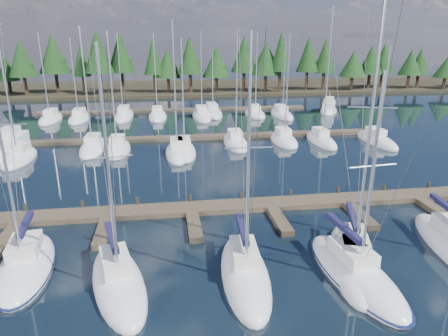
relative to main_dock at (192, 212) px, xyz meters
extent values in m
plane|color=black|center=(0.00, 12.64, -0.20)|extent=(260.00, 260.00, 0.00)
cube|color=#2A2517|center=(0.00, 72.64, 0.10)|extent=(220.00, 30.00, 0.60)
cube|color=#4A3F2E|center=(0.00, 0.64, 0.00)|extent=(44.00, 2.00, 0.40)
cube|color=#4A3F2E|center=(-12.00, -2.36, 0.00)|extent=(0.90, 4.00, 0.40)
cube|color=#4A3F2E|center=(-6.00, -2.36, 0.00)|extent=(0.90, 4.00, 0.40)
cube|color=#4A3F2E|center=(0.00, -2.36, 0.00)|extent=(0.90, 4.00, 0.40)
cube|color=#4A3F2E|center=(6.00, -2.36, 0.00)|extent=(0.90, 4.00, 0.40)
cube|color=#4A3F2E|center=(12.00, -2.36, 0.00)|extent=(0.90, 4.00, 0.40)
cube|color=#4A3F2E|center=(18.00, -2.36, 0.00)|extent=(0.90, 4.00, 0.40)
cylinder|color=#2E2519|center=(-12.00, 1.64, 0.25)|extent=(0.26, 0.26, 0.90)
cylinder|color=#2E2519|center=(-8.00, 1.64, 0.25)|extent=(0.26, 0.26, 0.90)
cylinder|color=#2E2519|center=(-4.00, 1.64, 0.25)|extent=(0.26, 0.26, 0.90)
cylinder|color=#2E2519|center=(0.00, 1.64, 0.25)|extent=(0.26, 0.26, 0.90)
cylinder|color=#2E2519|center=(4.00, 1.64, 0.25)|extent=(0.26, 0.26, 0.90)
cylinder|color=#2E2519|center=(8.00, 1.64, 0.25)|extent=(0.26, 0.26, 0.90)
cylinder|color=#2E2519|center=(12.00, 1.64, 0.25)|extent=(0.26, 0.26, 0.90)
cylinder|color=#2E2519|center=(16.00, 1.64, 0.25)|extent=(0.26, 0.26, 0.90)
cylinder|color=#2E2519|center=(20.00, 1.64, 0.25)|extent=(0.26, 0.26, 0.90)
cube|color=#4A3F2E|center=(0.00, 22.64, 0.00)|extent=(50.00, 1.80, 0.40)
cube|color=#4A3F2E|center=(0.00, 42.64, 0.00)|extent=(46.00, 1.80, 0.40)
ellipsoid|color=silver|center=(-9.68, -5.98, -0.05)|extent=(3.69, 7.95, 1.90)
cube|color=silver|center=(-9.73, -5.60, 1.15)|extent=(1.83, 2.62, 0.70)
cylinder|color=silver|center=(-9.64, -6.37, 7.51)|extent=(0.18, 0.18, 13.43)
cylinder|color=silver|center=(-9.83, -4.69, 1.90)|extent=(0.50, 3.37, 0.12)
cube|color=#161439|center=(-9.83, -4.69, 2.05)|extent=(0.71, 3.24, 0.30)
cylinder|color=#3F3F44|center=(-9.87, -4.34, 7.36)|extent=(0.49, 4.07, 13.73)
ellipsoid|color=#0B163B|center=(-9.68, -5.98, 0.02)|extent=(3.83, 8.26, 0.18)
ellipsoid|color=silver|center=(-4.40, -8.33, -0.05)|extent=(4.44, 8.41, 1.90)
cube|color=silver|center=(-4.50, -7.94, 1.15)|extent=(1.99, 2.84, 0.70)
cylinder|color=silver|center=(-4.30, -8.72, 6.44)|extent=(0.19, 0.19, 11.29)
cylinder|color=silver|center=(-4.74, -7.00, 1.90)|extent=(0.98, 3.46, 0.12)
cube|color=#161439|center=(-4.74, -7.00, 2.05)|extent=(1.17, 3.36, 0.30)
cylinder|color=silver|center=(-4.30, -8.72, 7.01)|extent=(2.24, 0.63, 0.07)
cylinder|color=#3F3F44|center=(-3.88, -10.39, 6.29)|extent=(0.88, 3.38, 11.60)
cylinder|color=#3F3F44|center=(-4.82, -6.65, 6.29)|extent=(1.08, 4.16, 11.60)
ellipsoid|color=silver|center=(2.31, -8.47, -0.05)|extent=(3.06, 8.52, 1.90)
cube|color=silver|center=(2.34, -8.06, 1.15)|extent=(1.56, 2.76, 0.70)
cylinder|color=silver|center=(2.28, -8.89, 6.67)|extent=(0.17, 0.17, 11.76)
cylinder|color=silver|center=(2.40, -7.05, 1.90)|extent=(0.35, 3.69, 0.12)
cube|color=#161439|center=(2.40, -7.05, 2.05)|extent=(0.57, 3.53, 0.30)
cylinder|color=silver|center=(2.28, -8.89, 7.26)|extent=(2.28, 0.21, 0.07)
cylinder|color=#3F3F44|center=(2.17, -10.69, 6.52)|extent=(0.26, 3.62, 12.07)
cylinder|color=#3F3F44|center=(2.42, -6.68, 6.52)|extent=(0.31, 4.46, 12.07)
ellipsoid|color=silver|center=(8.24, -9.28, -0.05)|extent=(3.71, 8.88, 1.90)
cube|color=silver|center=(8.20, -8.85, 1.15)|extent=(1.84, 2.91, 0.70)
cylinder|color=silver|center=(8.29, -9.71, 5.83)|extent=(0.18, 0.18, 10.06)
cylinder|color=silver|center=(8.10, -7.82, 1.90)|extent=(0.50, 3.79, 0.12)
cube|color=#161439|center=(8.10, -7.82, 2.05)|extent=(0.71, 3.65, 0.30)
cylinder|color=silver|center=(8.29, -9.71, 6.33)|extent=(2.57, 0.33, 0.07)
cylinder|color=#3F3F44|center=(8.47, -11.56, 5.68)|extent=(0.40, 3.73, 10.37)
cylinder|color=#3F3F44|center=(8.06, -7.43, 5.68)|extent=(0.49, 4.59, 10.37)
ellipsoid|color=#0B163B|center=(8.24, -9.28, 0.02)|extent=(3.86, 9.24, 0.18)
ellipsoid|color=silver|center=(8.77, -7.94, -0.05)|extent=(5.32, 9.46, 1.90)
cube|color=silver|center=(8.91, -7.51, 1.15)|extent=(2.29, 3.22, 0.70)
cylinder|color=silver|center=(8.63, -8.37, 8.20)|extent=(0.20, 0.20, 14.80)
cylinder|color=silver|center=(9.24, -6.47, 1.90)|extent=(1.35, 3.84, 0.12)
cube|color=#161439|center=(9.24, -6.47, 2.05)|extent=(1.51, 3.74, 0.30)
cylinder|color=silver|center=(8.63, -8.37, 8.94)|extent=(2.30, 0.80, 0.07)
cylinder|color=#3F3F44|center=(8.03, -10.23, 8.05)|extent=(1.24, 3.76, 15.11)
cylinder|color=#3F3F44|center=(9.37, -6.08, 8.05)|extent=(1.52, 4.62, 15.11)
cylinder|color=silver|center=(15.80, -5.97, 1.90)|extent=(0.78, 4.12, 0.12)
cube|color=#161439|center=(15.80, -5.97, 2.05)|extent=(0.98, 3.97, 0.30)
ellipsoid|color=silver|center=(-17.07, 16.07, -0.05)|extent=(2.77, 7.69, 1.90)
cube|color=silver|center=(-17.07, 16.45, 1.15)|extent=(1.52, 2.46, 0.70)
cylinder|color=silver|center=(-17.07, 15.68, 6.42)|extent=(0.16, 0.16, 11.25)
ellipsoid|color=silver|center=(-10.03, 19.09, -0.05)|extent=(2.76, 8.55, 1.90)
cube|color=silver|center=(-10.03, 19.52, 1.15)|extent=(1.52, 2.73, 0.70)
cylinder|color=silver|center=(-10.03, 18.66, 7.03)|extent=(0.16, 0.16, 12.46)
ellipsoid|color=silver|center=(-7.18, 18.18, -0.05)|extent=(2.82, 7.64, 1.90)
cube|color=silver|center=(-7.18, 18.56, 1.15)|extent=(1.55, 2.44, 0.70)
cylinder|color=silver|center=(-7.18, 17.80, 6.80)|extent=(0.16, 0.16, 12.01)
ellipsoid|color=silver|center=(-0.53, 15.78, -0.05)|extent=(2.52, 8.40, 1.90)
cube|color=silver|center=(-0.53, 16.20, 1.15)|extent=(1.38, 2.69, 0.70)
cylinder|color=silver|center=(-0.53, 15.36, 7.32)|extent=(0.16, 0.16, 13.06)
ellipsoid|color=silver|center=(0.31, 16.21, -0.05)|extent=(2.46, 7.85, 1.90)
cube|color=silver|center=(0.31, 16.60, 1.15)|extent=(1.35, 2.51, 0.70)
cylinder|color=silver|center=(0.31, 15.81, 6.46)|extent=(0.16, 0.16, 11.33)
ellipsoid|color=silver|center=(6.60, 19.13, -0.05)|extent=(2.69, 8.18, 1.90)
cube|color=silver|center=(6.60, 19.54, 1.15)|extent=(1.48, 2.62, 0.70)
cylinder|color=silver|center=(6.60, 18.72, 6.82)|extent=(0.16, 0.16, 12.06)
ellipsoid|color=silver|center=(12.68, 19.35, -0.05)|extent=(2.81, 7.21, 1.90)
cube|color=silver|center=(12.68, 19.71, 1.15)|extent=(1.55, 2.31, 0.70)
cylinder|color=silver|center=(12.68, 18.99, 6.70)|extent=(0.16, 0.16, 11.80)
ellipsoid|color=silver|center=(17.21, 18.55, -0.05)|extent=(2.43, 8.06, 1.90)
cube|color=silver|center=(17.21, 18.96, 1.15)|extent=(1.34, 2.58, 0.70)
cylinder|color=silver|center=(17.21, 18.15, 8.10)|extent=(0.16, 0.16, 14.61)
ellipsoid|color=silver|center=(24.00, 17.65, -0.05)|extent=(2.60, 8.94, 1.90)
cube|color=silver|center=(24.00, 18.09, 1.15)|extent=(1.43, 2.86, 0.70)
cylinder|color=silver|center=(24.00, 17.20, 6.02)|extent=(0.16, 0.16, 10.44)
ellipsoid|color=silver|center=(-19.28, 37.33, -0.05)|extent=(2.89, 8.78, 1.90)
cube|color=silver|center=(-19.28, 37.77, 1.15)|extent=(1.59, 2.81, 0.70)
cylinder|color=silver|center=(-19.28, 36.89, 6.75)|extent=(0.16, 0.16, 11.91)
ellipsoid|color=silver|center=(-14.96, 37.15, -0.05)|extent=(2.92, 8.59, 1.90)
cube|color=silver|center=(-14.96, 37.58, 1.15)|extent=(1.61, 2.75, 0.70)
cylinder|color=silver|center=(-14.96, 36.72, 6.41)|extent=(0.16, 0.16, 11.23)
ellipsoid|color=silver|center=(-8.30, 38.43, -0.05)|extent=(2.89, 10.99, 1.90)
cube|color=silver|center=(-8.30, 38.98, 1.15)|extent=(1.59, 3.52, 0.70)
cylinder|color=silver|center=(-8.30, 37.88, 6.73)|extent=(0.16, 0.16, 11.86)
ellipsoid|color=silver|center=(-2.90, 37.28, -0.05)|extent=(2.88, 8.93, 1.90)
cube|color=silver|center=(-2.90, 37.72, 1.15)|extent=(1.58, 2.86, 0.70)
cylinder|color=silver|center=(-2.90, 36.83, 6.72)|extent=(0.16, 0.16, 11.84)
ellipsoid|color=silver|center=(4.13, 36.65, -0.05)|extent=(2.90, 10.45, 1.90)
cube|color=silver|center=(4.13, 37.18, 1.15)|extent=(1.59, 3.34, 0.70)
cylinder|color=silver|center=(4.13, 36.13, 6.85)|extent=(0.16, 0.16, 12.10)
ellipsoid|color=silver|center=(6.18, 39.14, -0.05)|extent=(2.99, 11.04, 1.90)
cube|color=silver|center=(6.18, 39.69, 1.15)|extent=(1.64, 3.53, 0.70)
cylinder|color=silver|center=(6.18, 38.59, 5.28)|extent=(0.16, 0.16, 8.97)
ellipsoid|color=silver|center=(12.93, 36.90, -0.05)|extent=(2.99, 7.64, 1.90)
cube|color=silver|center=(12.93, 37.28, 1.15)|extent=(1.64, 2.45, 0.70)
cylinder|color=silver|center=(12.93, 36.52, 6.80)|extent=(0.16, 0.16, 12.01)
ellipsoid|color=silver|center=(17.21, 35.88, -0.05)|extent=(2.75, 9.43, 1.90)
cube|color=silver|center=(17.21, 36.35, 1.15)|extent=(1.51, 3.02, 0.70)
cylinder|color=silver|center=(17.21, 35.41, 6.14)|extent=(0.16, 0.16, 10.70)
ellipsoid|color=silver|center=(-18.87, 19.52, -0.10)|extent=(3.12, 9.29, 1.86)
cube|color=silver|center=(-18.87, 19.52, 1.14)|extent=(2.33, 5.11, 1.24)
cube|color=silver|center=(-18.87, 19.06, 2.17)|extent=(1.71, 3.25, 0.93)
cylinder|color=silver|center=(-18.87, 20.45, 2.79)|extent=(0.08, 0.08, 1.65)
ellipsoid|color=silver|center=(26.33, 38.49, -0.10)|extent=(5.87, 8.60, 1.64)
cube|color=silver|center=(26.33, 38.49, 0.98)|extent=(3.73, 4.96, 1.09)
cube|color=silver|center=(26.16, 38.12, 1.89)|extent=(2.55, 3.24, 0.82)
cylinder|color=silver|center=(26.67, 39.24, 2.44)|extent=(0.11, 0.11, 1.46)
cylinder|color=black|center=(-34.65, 66.04, 1.75)|extent=(0.70, 0.70, 2.71)
cone|color=black|center=(-34.65, 66.04, 5.75)|extent=(4.62, 4.62, 5.28)
ellipsoid|color=black|center=(-34.15, 66.04, 4.54)|extent=(2.77, 2.77, 2.77)
cylinder|color=black|center=(-30.40, 62.85, 2.31)|extent=(0.70, 0.70, 3.82)
cone|color=black|center=(-30.40, 62.85, 7.94)|extent=(5.61, 5.61, 7.44)
ellipsoid|color=black|center=(-29.90, 62.85, 6.24)|extent=(3.36, 3.36, 3.36)
cylinder|color=black|center=(-24.81, 65.98, 2.49)|extent=(0.70, 0.70, 4.19)
cone|color=black|center=(-24.81, 65.98, 8.66)|extent=(6.53, 6.53, 8.15)
ellipsoid|color=black|center=(-24.31, 65.98, 6.80)|extent=(3.92, 3.92, 3.92)
cylinder|color=black|center=(-19.04, 65.15, 2.16)|extent=(0.70, 0.70, 3.53)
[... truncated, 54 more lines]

